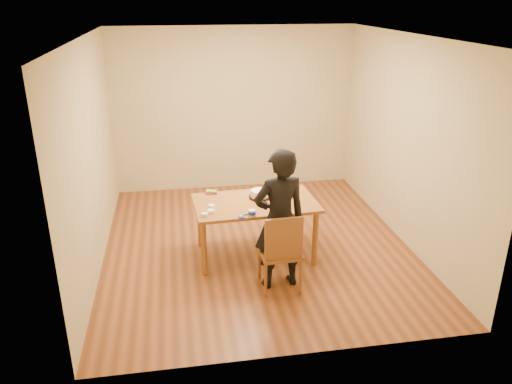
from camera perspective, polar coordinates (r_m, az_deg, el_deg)
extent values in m
cube|color=brown|center=(6.79, 0.05, -5.99)|extent=(4.00, 4.50, 0.00)
cube|color=silver|center=(6.02, 0.06, 17.38)|extent=(4.00, 4.50, 0.00)
cube|color=tan|center=(8.43, -2.52, 9.34)|extent=(4.00, 0.00, 2.70)
cube|color=tan|center=(6.27, -18.31, 3.87)|extent=(0.00, 4.50, 2.70)
cube|color=tan|center=(6.88, 16.79, 5.57)|extent=(0.00, 4.50, 2.70)
cube|color=brown|center=(6.21, -0.08, -1.29)|extent=(1.56, 0.98, 0.04)
cube|color=brown|center=(5.67, 2.73, -6.83)|extent=(0.48, 0.48, 0.04)
cylinder|color=#A90B21|center=(6.32, 0.41, -0.58)|extent=(0.27, 0.27, 0.02)
cylinder|color=white|center=(6.30, 0.41, -0.19)|extent=(0.23, 0.23, 0.07)
ellipsoid|color=white|center=(6.28, 0.42, 0.23)|extent=(0.23, 0.23, 0.03)
cylinder|color=white|center=(5.81, -0.47, -2.39)|extent=(0.08, 0.08, 0.07)
cylinder|color=#172A9A|center=(5.78, -1.69, -2.86)|extent=(0.09, 0.09, 0.01)
ellipsoid|color=white|center=(5.78, -1.69, -2.74)|extent=(0.04, 0.04, 0.02)
cylinder|color=white|center=(5.83, -5.88, -2.59)|extent=(0.08, 0.08, 0.04)
cylinder|color=white|center=(6.04, -5.12, -1.66)|extent=(0.08, 0.08, 0.04)
cylinder|color=white|center=(5.90, -5.21, -2.24)|extent=(0.09, 0.09, 0.04)
cube|color=#D5328C|center=(6.47, -5.07, -0.11)|extent=(0.14, 0.07, 0.02)
cube|color=green|center=(6.47, -5.12, 0.08)|extent=(0.15, 0.10, 0.02)
cube|color=black|center=(5.84, -0.98, -2.59)|extent=(0.14, 0.04, 0.01)
imported|color=black|center=(5.54, 2.70, -3.20)|extent=(0.66, 0.48, 1.65)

